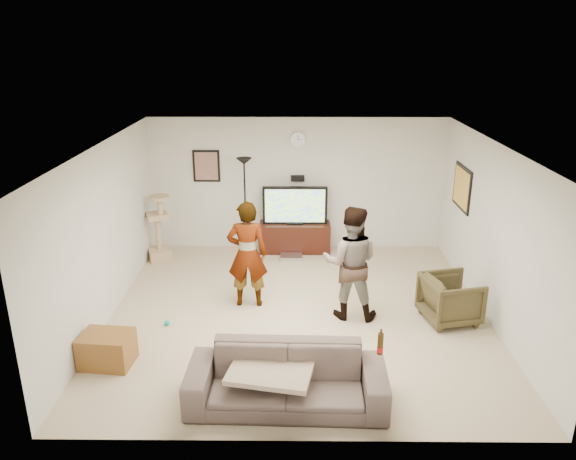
{
  "coord_description": "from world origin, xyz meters",
  "views": [
    {
      "loc": [
        -0.09,
        -7.35,
        3.91
      ],
      "look_at": [
        -0.16,
        0.2,
        1.24
      ],
      "focal_mm": 34.56,
      "sensor_mm": 36.0,
      "label": 1
    }
  ],
  "objects_px": {
    "tv_stand": "(295,237)",
    "side_table": "(107,349)",
    "floor_lamp": "(245,209)",
    "cat_tree": "(158,227)",
    "person_left": "(247,254)",
    "person_right": "(351,263)",
    "sofa": "(287,379)",
    "beer_bottle": "(380,344)",
    "tv": "(295,205)",
    "armchair": "(450,299)"
  },
  "relations": [
    {
      "from": "floor_lamp",
      "to": "person_left",
      "type": "xyz_separation_m",
      "value": [
        0.19,
        -1.94,
        -0.11
      ]
    },
    {
      "from": "floor_lamp",
      "to": "person_left",
      "type": "distance_m",
      "value": 1.95
    },
    {
      "from": "tv",
      "to": "sofa",
      "type": "relative_size",
      "value": 0.55
    },
    {
      "from": "sofa",
      "to": "floor_lamp",
      "type": "bearing_deg",
      "value": 102.11
    },
    {
      "from": "person_left",
      "to": "tv",
      "type": "bearing_deg",
      "value": -108.68
    },
    {
      "from": "person_left",
      "to": "side_table",
      "type": "bearing_deg",
      "value": 44.46
    },
    {
      "from": "tv",
      "to": "side_table",
      "type": "distance_m",
      "value": 4.59
    },
    {
      "from": "side_table",
      "to": "tv_stand",
      "type": "bearing_deg",
      "value": 58.76
    },
    {
      "from": "tv_stand",
      "to": "tv",
      "type": "relative_size",
      "value": 1.11
    },
    {
      "from": "floor_lamp",
      "to": "side_table",
      "type": "xyz_separation_m",
      "value": [
        -1.45,
        -3.59,
        -0.72
      ]
    },
    {
      "from": "person_left",
      "to": "beer_bottle",
      "type": "xyz_separation_m",
      "value": [
        1.62,
        -2.42,
        -0.06
      ]
    },
    {
      "from": "armchair",
      "to": "side_table",
      "type": "height_order",
      "value": "armchair"
    },
    {
      "from": "tv_stand",
      "to": "side_table",
      "type": "xyz_separation_m",
      "value": [
        -2.35,
        -3.87,
        -0.07
      ]
    },
    {
      "from": "beer_bottle",
      "to": "side_table",
      "type": "height_order",
      "value": "beer_bottle"
    },
    {
      "from": "tv_stand",
      "to": "tv",
      "type": "height_order",
      "value": "tv"
    },
    {
      "from": "person_left",
      "to": "side_table",
      "type": "distance_m",
      "value": 2.41
    },
    {
      "from": "tv",
      "to": "beer_bottle",
      "type": "distance_m",
      "value": 4.73
    },
    {
      "from": "side_table",
      "to": "person_left",
      "type": "bearing_deg",
      "value": 45.32
    },
    {
      "from": "person_right",
      "to": "beer_bottle",
      "type": "bearing_deg",
      "value": 101.23
    },
    {
      "from": "tv",
      "to": "person_left",
      "type": "relative_size",
      "value": 0.73
    },
    {
      "from": "tv_stand",
      "to": "cat_tree",
      "type": "bearing_deg",
      "value": -170.19
    },
    {
      "from": "tv_stand",
      "to": "sofa",
      "type": "xyz_separation_m",
      "value": [
        -0.1,
        -4.64,
        0.04
      ]
    },
    {
      "from": "cat_tree",
      "to": "sofa",
      "type": "xyz_separation_m",
      "value": [
        2.38,
        -4.21,
        -0.29
      ]
    },
    {
      "from": "cat_tree",
      "to": "tv_stand",
      "type": "bearing_deg",
      "value": 9.81
    },
    {
      "from": "tv_stand",
      "to": "floor_lamp",
      "type": "relative_size",
      "value": 0.72
    },
    {
      "from": "person_right",
      "to": "sofa",
      "type": "relative_size",
      "value": 0.76
    },
    {
      "from": "cat_tree",
      "to": "person_left",
      "type": "bearing_deg",
      "value": -45.4
    },
    {
      "from": "person_left",
      "to": "side_table",
      "type": "relative_size",
      "value": 2.64
    },
    {
      "from": "person_right",
      "to": "sofa",
      "type": "bearing_deg",
      "value": 74.65
    },
    {
      "from": "tv_stand",
      "to": "cat_tree",
      "type": "relative_size",
      "value": 1.08
    },
    {
      "from": "cat_tree",
      "to": "person_right",
      "type": "relative_size",
      "value": 0.73
    },
    {
      "from": "sofa",
      "to": "person_left",
      "type": "bearing_deg",
      "value": 105.91
    },
    {
      "from": "tv_stand",
      "to": "armchair",
      "type": "relative_size",
      "value": 1.78
    },
    {
      "from": "person_left",
      "to": "sofa",
      "type": "bearing_deg",
      "value": 103.35
    },
    {
      "from": "tv_stand",
      "to": "side_table",
      "type": "bearing_deg",
      "value": -121.24
    },
    {
      "from": "tv_stand",
      "to": "side_table",
      "type": "relative_size",
      "value": 2.14
    },
    {
      "from": "floor_lamp",
      "to": "cat_tree",
      "type": "height_order",
      "value": "floor_lamp"
    },
    {
      "from": "cat_tree",
      "to": "armchair",
      "type": "height_order",
      "value": "cat_tree"
    },
    {
      "from": "floor_lamp",
      "to": "tv",
      "type": "bearing_deg",
      "value": 17.41
    },
    {
      "from": "tv_stand",
      "to": "beer_bottle",
      "type": "bearing_deg",
      "value": -78.91
    },
    {
      "from": "person_left",
      "to": "armchair",
      "type": "distance_m",
      "value": 3.01
    },
    {
      "from": "cat_tree",
      "to": "person_right",
      "type": "distance_m",
      "value": 3.91
    },
    {
      "from": "floor_lamp",
      "to": "cat_tree",
      "type": "xyz_separation_m",
      "value": [
        -1.58,
        -0.15,
        -0.31
      ]
    },
    {
      "from": "tv",
      "to": "sofa",
      "type": "distance_m",
      "value": 4.68
    },
    {
      "from": "tv_stand",
      "to": "cat_tree",
      "type": "distance_m",
      "value": 2.54
    },
    {
      "from": "person_left",
      "to": "person_right",
      "type": "bearing_deg",
      "value": 166.07
    },
    {
      "from": "side_table",
      "to": "beer_bottle",
      "type": "bearing_deg",
      "value": -13.24
    },
    {
      "from": "person_left",
      "to": "armchair",
      "type": "height_order",
      "value": "person_left"
    },
    {
      "from": "person_right",
      "to": "beer_bottle",
      "type": "relative_size",
      "value": 6.71
    },
    {
      "from": "person_right",
      "to": "side_table",
      "type": "xyz_separation_m",
      "value": [
        -3.14,
        -1.31,
        -0.63
      ]
    }
  ]
}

